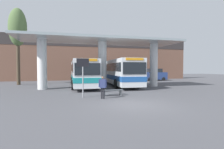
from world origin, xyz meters
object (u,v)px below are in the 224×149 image
waiting_bench_near_pillar (113,91)px  pedestrian_waiting (103,85)px  transit_bus_left_bay (83,72)px  info_sign_platform (83,70)px  poplar_tree_behind_left (18,29)px  parked_car_street (154,75)px  transit_bus_center_bay (118,71)px

waiting_bench_near_pillar → pedestrian_waiting: 1.67m
transit_bus_left_bay → info_sign_platform: size_ratio=4.11×
pedestrian_waiting → poplar_tree_behind_left: poplar_tree_behind_left is taller
waiting_bench_near_pillar → parked_car_street: (11.52, 14.76, 0.67)m
poplar_tree_behind_left → parked_car_street: 22.16m
waiting_bench_near_pillar → parked_car_street: parked_car_street is taller
info_sign_platform → waiting_bench_near_pillar: bearing=7.7°
info_sign_platform → poplar_tree_behind_left: (-7.21, 12.07, 5.19)m
waiting_bench_near_pillar → info_sign_platform: bearing=-172.3°
transit_bus_center_bay → info_sign_platform: 10.06m
waiting_bench_near_pillar → pedestrian_waiting: bearing=-131.2°
poplar_tree_behind_left → transit_bus_center_bay: bearing=-15.7°
pedestrian_waiting → parked_car_street: bearing=64.7°
waiting_bench_near_pillar → poplar_tree_behind_left: bearing=129.0°
parked_car_street → transit_bus_left_bay: bearing=-150.7°
info_sign_platform → parked_car_street: info_sign_platform is taller
info_sign_platform → pedestrian_waiting: size_ratio=1.82×
transit_bus_left_bay → poplar_tree_behind_left: 10.36m
transit_bus_center_bay → parked_car_street: size_ratio=2.96×
info_sign_platform → pedestrian_waiting: info_sign_platform is taller
transit_bus_left_bay → waiting_bench_near_pillar: size_ratio=7.20×
poplar_tree_behind_left → parked_car_street: size_ratio=2.36×
transit_bus_center_bay → poplar_tree_behind_left: bearing=-13.4°
transit_bus_left_bay → parked_car_street: bearing=-152.2°
info_sign_platform → parked_car_street: size_ratio=0.68×
transit_bus_left_bay → pedestrian_waiting: size_ratio=7.47×
pedestrian_waiting → poplar_tree_behind_left: 16.70m
transit_bus_center_bay → info_sign_platform: transit_bus_center_bay is taller
transit_bus_left_bay → transit_bus_center_bay: (4.56, 0.23, 0.07)m
transit_bus_left_bay → poplar_tree_behind_left: size_ratio=1.19×
pedestrian_waiting → parked_car_street: size_ratio=0.38×
poplar_tree_behind_left → parked_car_street: (21.06, 3.00, -6.22)m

